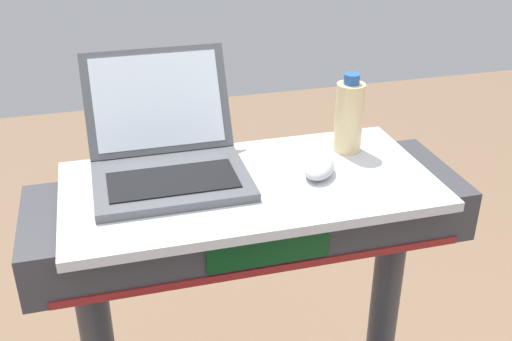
# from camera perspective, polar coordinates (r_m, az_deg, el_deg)

# --- Properties ---
(desk_board) EXTENTS (0.75, 0.38, 0.02)m
(desk_board) POSITION_cam_1_polar(r_m,az_deg,el_deg) (1.25, -0.60, -1.43)
(desk_board) COLOR silver
(desk_board) RESTS_ON treadmill_base
(laptop) EXTENTS (0.31, 0.33, 0.22)m
(laptop) POSITION_cam_1_polar(r_m,az_deg,el_deg) (1.27, -8.25, 1.60)
(laptop) COLOR #515459
(laptop) RESTS_ON desk_board
(computer_mouse) EXTENTS (0.10, 0.12, 0.03)m
(computer_mouse) POSITION_cam_1_polar(r_m,az_deg,el_deg) (1.27, 5.88, 0.26)
(computer_mouse) COLOR #B2B2B7
(computer_mouse) RESTS_ON desk_board
(water_bottle) EXTENTS (0.06, 0.06, 0.18)m
(water_bottle) POSITION_cam_1_polar(r_m,az_deg,el_deg) (1.36, 8.61, 5.00)
(water_bottle) COLOR beige
(water_bottle) RESTS_ON desk_board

